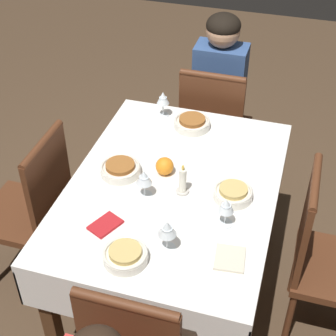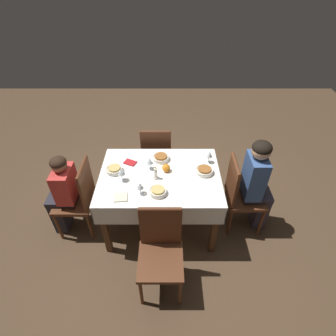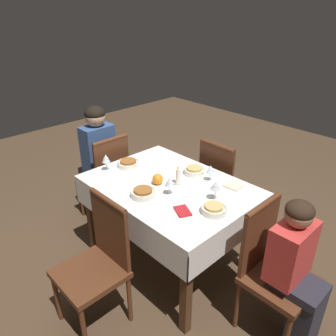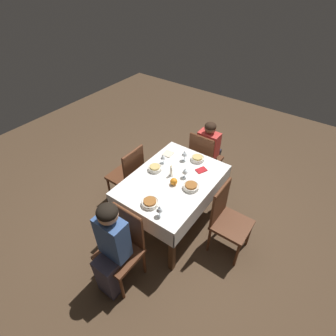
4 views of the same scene
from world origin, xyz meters
name	(u,v)px [view 1 (image 1 of 4)]	position (x,y,z in m)	size (l,w,h in m)	color
ground_plane	(173,292)	(0.00, 0.00, 0.00)	(8.00, 8.00, 0.00)	#4C3826
dining_table	(173,201)	(0.00, 0.00, 0.67)	(1.26, 0.92, 0.77)	white
chair_east	(214,127)	(0.88, 0.00, 0.51)	(0.41, 0.40, 0.93)	#562D19
chair_south	(325,255)	(0.02, -0.71, 0.51)	(0.40, 0.41, 0.93)	#562D19
chair_north	(34,206)	(-0.06, 0.71, 0.51)	(0.40, 0.41, 0.93)	#562D19
person_adult_denim	(221,91)	(1.03, 0.00, 0.67)	(0.34, 0.30, 1.18)	#383342
bowl_east	(192,123)	(0.47, 0.04, 0.79)	(0.19, 0.19, 0.06)	silver
wine_glass_east	(163,99)	(0.53, 0.21, 0.87)	(0.07, 0.07, 0.14)	white
bowl_west	(125,255)	(-0.48, 0.05, 0.79)	(0.17, 0.17, 0.06)	silver
wine_glass_west	(167,229)	(-0.38, -0.08, 0.87)	(0.07, 0.07, 0.15)	white
bowl_south	(233,193)	(-0.01, -0.27, 0.79)	(0.17, 0.17, 0.06)	silver
wine_glass_south	(226,207)	(-0.18, -0.27, 0.86)	(0.07, 0.07, 0.13)	white
bowl_north	(120,169)	(0.01, 0.25, 0.79)	(0.18, 0.18, 0.06)	silver
wine_glass_north	(144,178)	(-0.11, 0.10, 0.87)	(0.07, 0.07, 0.14)	white
candle_centerpiece	(183,183)	(-0.04, -0.05, 0.82)	(0.06, 0.06, 0.15)	beige
orange_fruit	(165,166)	(0.06, 0.06, 0.81)	(0.08, 0.08, 0.08)	orange
napkin_red_folded	(105,225)	(-0.33, 0.19, 0.77)	(0.15, 0.13, 0.01)	red
napkin_spare_side	(230,258)	(-0.36, -0.33, 0.77)	(0.14, 0.13, 0.01)	beige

